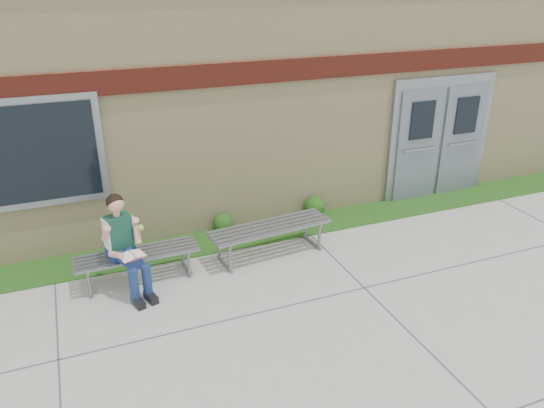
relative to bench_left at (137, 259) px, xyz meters
name	(u,v)px	position (x,y,z in m)	size (l,w,h in m)	color
ground	(316,325)	(1.87, -1.87, -0.34)	(80.00, 80.00, 0.00)	#9E9E99
grass_strip	(247,235)	(1.87, 0.73, -0.33)	(16.00, 0.80, 0.02)	#1A4612
school_building	(190,74)	(1.87, 4.11, 1.76)	(16.20, 6.22, 4.20)	beige
bench_left	(137,259)	(0.00, 0.00, 0.00)	(1.71, 0.50, 0.44)	slate
bench_right	(270,232)	(2.00, 0.00, 0.04)	(1.94, 0.71, 0.49)	slate
girl	(125,244)	(-0.16, -0.20, 0.37)	(0.60, 0.89, 1.39)	navy
shrub_mid	(223,223)	(1.54, 0.98, -0.16)	(0.33, 0.33, 0.33)	#1A4612
shrub_east	(315,206)	(3.24, 0.98, -0.13)	(0.38, 0.38, 0.38)	#1A4612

